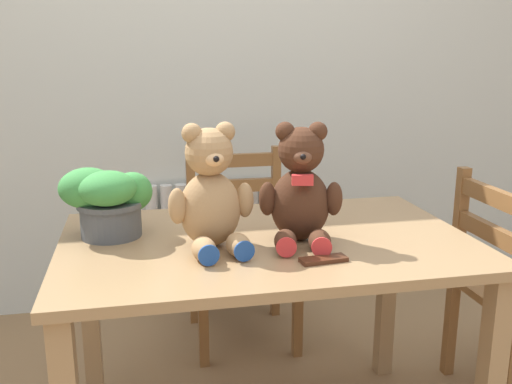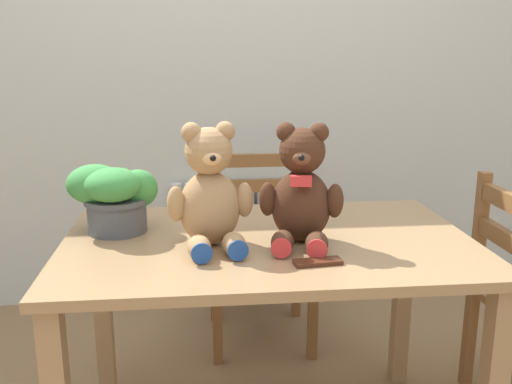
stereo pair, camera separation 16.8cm
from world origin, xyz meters
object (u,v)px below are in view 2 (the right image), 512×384
at_px(chocolate_bar, 318,262).
at_px(potted_plant, 114,194).
at_px(teddy_bear_left, 210,194).
at_px(teddy_bear_right, 301,192).
at_px(wooden_chair_behind, 259,242).

bearing_deg(chocolate_bar, potted_plant, 149.64).
xyz_separation_m(potted_plant, chocolate_bar, (0.58, -0.34, -0.12)).
height_order(teddy_bear_left, chocolate_bar, teddy_bear_left).
bearing_deg(teddy_bear_right, wooden_chair_behind, -76.06).
bearing_deg(potted_plant, chocolate_bar, -30.36).
bearing_deg(teddy_bear_right, teddy_bear_left, 11.72).
distance_m(wooden_chair_behind, chocolate_bar, 1.07).
bearing_deg(potted_plant, teddy_bear_left, -27.54).
bearing_deg(wooden_chair_behind, teddy_bear_right, 92.24).
distance_m(teddy_bear_left, teddy_bear_right, 0.27).
relative_size(wooden_chair_behind, chocolate_bar, 6.60).
bearing_deg(potted_plant, wooden_chair_behind, 52.24).
bearing_deg(teddy_bear_left, wooden_chair_behind, -113.06).
bearing_deg(teddy_bear_left, chocolate_bar, 139.36).
height_order(wooden_chair_behind, potted_plant, potted_plant).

